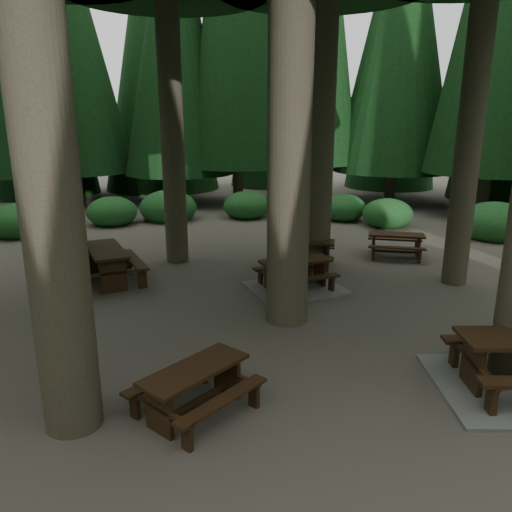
{
  "coord_description": "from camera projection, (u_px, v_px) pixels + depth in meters",
  "views": [
    {
      "loc": [
        -1.16,
        -9.27,
        4.06
      ],
      "look_at": [
        0.31,
        1.26,
        1.1
      ],
      "focal_mm": 35.0,
      "sensor_mm": 36.0,
      "label": 1
    }
  ],
  "objects": [
    {
      "name": "picnic_table_d",
      "position": [
        396.0,
        242.0,
        14.96
      ],
      "size": [
        1.98,
        1.79,
        0.71
      ],
      "rotation": [
        0.0,
        0.0,
        -0.35
      ],
      "color": "black",
      "rests_on": "ground"
    },
    {
      "name": "picnic_table_c",
      "position": [
        295.0,
        279.0,
        12.19
      ],
      "size": [
        2.56,
        2.29,
        0.74
      ],
      "rotation": [
        0.0,
        0.0,
        0.25
      ],
      "color": "gray",
      "rests_on": "ground"
    },
    {
      "name": "shrub_ring",
      "position": [
        277.0,
        293.0,
        10.79
      ],
      "size": [
        23.86,
        24.64,
        1.49
      ],
      "color": "#1D521C",
      "rests_on": "ground"
    },
    {
      "name": "picnic_table_e",
      "position": [
        195.0,
        383.0,
        7.0
      ],
      "size": [
        2.07,
        2.05,
        0.7
      ],
      "rotation": [
        0.0,
        0.0,
        0.73
      ],
      "color": "black",
      "rests_on": "ground"
    },
    {
      "name": "ground",
      "position": [
        250.0,
        325.0,
        10.09
      ],
      "size": [
        80.0,
        80.0,
        0.0
      ],
      "primitive_type": "plane",
      "color": "#524C43",
      "rests_on": "ground"
    },
    {
      "name": "picnic_table_f",
      "position": [
        303.0,
        249.0,
        13.97
      ],
      "size": [
        2.08,
        1.86,
        0.75
      ],
      "rotation": [
        0.0,
        0.0,
        -0.31
      ],
      "color": "black",
      "rests_on": "ground"
    },
    {
      "name": "picnic_table_b",
      "position": [
        106.0,
        260.0,
        12.57
      ],
      "size": [
        2.23,
        2.48,
        0.9
      ],
      "rotation": [
        0.0,
        0.0,
        1.89
      ],
      "color": "black",
      "rests_on": "ground"
    }
  ]
}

